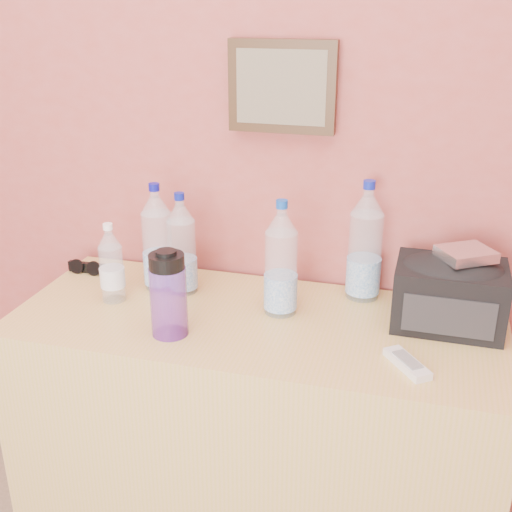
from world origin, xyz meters
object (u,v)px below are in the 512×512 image
Objects in this scene: toiletry_bag at (450,292)px; foil_packet at (466,254)px; nalgene_bottle at (168,294)px; pet_large_c at (365,247)px; pet_large_d at (281,264)px; pet_large_a at (157,242)px; pet_small at (112,267)px; sunglasses at (88,268)px; ac_remote at (407,364)px; dresser at (256,443)px; pet_large_b at (182,249)px.

toiletry_bag is 2.21× the size of foil_packet.
pet_large_c is at bearing 38.28° from nalgene_bottle.
nalgene_bottle is (-0.24, -0.20, -0.03)m from pet_large_d.
pet_large_a is 0.15m from pet_small.
sunglasses is (-0.85, -0.06, -0.14)m from pet_large_c.
pet_small is (-0.48, -0.05, -0.04)m from pet_large_d.
dresser is at bearing -146.15° from ac_remote.
toiletry_bag is at bearing 6.19° from pet_large_d.
dresser is at bearing 36.19° from nalgene_bottle.
foil_packet is at bearing 11.52° from dresser.
pet_small is (-0.42, 0.00, 0.51)m from dresser.
foil_packet is at bearing 18.99° from nalgene_bottle.
toiletry_bag is at bearing -2.20° from sunglasses.
pet_large_c is 0.27m from toiletry_bag.
pet_large_c is 0.71m from pet_small.
nalgene_bottle is 0.51m from sunglasses.
pet_small reaches higher than sunglasses.
pet_large_c is 2.73× the size of foil_packet.
nalgene_bottle is 1.82× the size of foil_packet.
pet_large_c is at bearing 11.51° from pet_large_b.
sunglasses is (-0.59, 0.16, 0.43)m from dresser.
pet_large_c is 1.08× the size of pet_large_d.
foil_packet is at bearing -22.55° from pet_large_c.
pet_large_a is 2.51× the size of sunglasses.
pet_large_d reaches higher than pet_large_a.
pet_large_c is 0.26m from pet_large_d.
pet_large_d is 0.31m from nalgene_bottle.
sunglasses is at bearing 172.67° from pet_large_b.
pet_large_d is at bearing -10.16° from pet_large_b.
toiletry_bag is 0.11m from foil_packet.
ac_remote is (0.74, -0.26, -0.13)m from pet_large_a.
pet_large_d is at bearing -173.35° from toiletry_bag.
pet_small is 0.85m from ac_remote.
sunglasses is at bearing 143.83° from nalgene_bottle.
toiletry_bag is (0.82, -0.02, -0.05)m from pet_large_a.
ac_remote is at bearing -9.74° from pet_small.
pet_large_d reaches higher than ac_remote.
dresser is at bearing -167.63° from toiletry_bag.
dresser is 0.56m from pet_large_d.
pet_large_b reaches higher than toiletry_bag.
pet_small is at bearing -173.69° from foil_packet.
pet_large_b is 1.07× the size of toiletry_bag.
ac_remote is at bearing -15.98° from sunglasses.
nalgene_bottle reaches higher than ac_remote.
pet_large_a is 0.08m from pet_large_b.
nalgene_bottle is at bearing -143.81° from dresser.
pet_small is 0.92m from toiletry_bag.
sunglasses is 1.13m from foil_packet.
pet_large_b is 1.30× the size of pet_small.
pet_large_c is (0.26, 0.22, 0.56)m from dresser.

